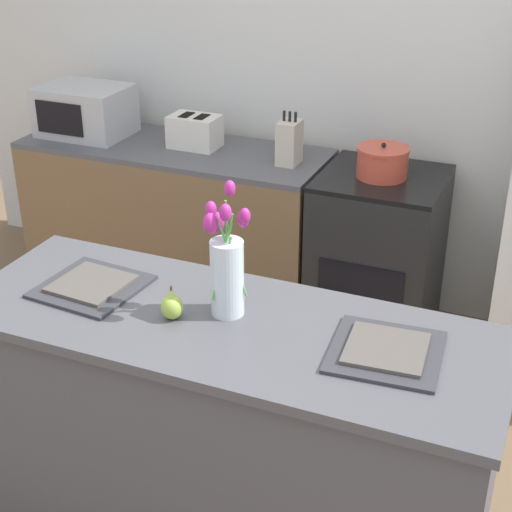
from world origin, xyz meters
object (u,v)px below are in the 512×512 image
(toaster, at_px, (195,131))
(microwave, at_px, (85,111))
(pear_figurine, at_px, (172,306))
(flower_vase, at_px, (227,267))
(cooking_pot, at_px, (382,162))
(plate_setting_right, at_px, (386,351))
(knife_block, at_px, (289,142))
(plate_setting_left, at_px, (92,286))
(stove_range, at_px, (377,257))

(toaster, xyz_separation_m, microwave, (-0.66, -0.04, 0.05))
(microwave, bearing_deg, pear_figurine, -48.89)
(flower_vase, relative_size, cooking_pot, 1.74)
(pear_figurine, distance_m, cooking_pot, 1.65)
(pear_figurine, xyz_separation_m, plate_setting_right, (0.69, 0.07, -0.04))
(cooking_pot, bearing_deg, knife_block, 180.00)
(knife_block, bearing_deg, cooking_pot, -0.00)
(cooking_pot, distance_m, knife_block, 0.48)
(flower_vase, distance_m, plate_setting_right, 0.56)
(microwave, height_order, knife_block, same)
(cooking_pot, height_order, microwave, microwave)
(pear_figurine, bearing_deg, knife_block, 97.65)
(plate_setting_right, xyz_separation_m, cooking_pot, (-0.42, 1.57, 0.02))
(plate_setting_left, relative_size, microwave, 0.73)
(stove_range, xyz_separation_m, flower_vase, (-0.12, -1.55, 0.66))
(stove_range, distance_m, toaster, 1.17)
(plate_setting_right, relative_size, toaster, 1.26)
(plate_setting_right, bearing_deg, cooking_pot, 105.17)
(stove_range, xyz_separation_m, cooking_pot, (-0.01, -0.01, 0.52))
(pear_figurine, height_order, cooking_pot, cooking_pot)
(flower_vase, xyz_separation_m, knife_block, (-0.37, 1.53, -0.10))
(flower_vase, bearing_deg, cooking_pot, 85.78)
(flower_vase, relative_size, microwave, 0.92)
(plate_setting_left, xyz_separation_m, microwave, (-1.08, 1.58, 0.08))
(pear_figurine, distance_m, knife_block, 1.65)
(pear_figurine, relative_size, cooking_pot, 0.47)
(stove_range, relative_size, plate_setting_left, 2.51)
(plate_setting_right, height_order, microwave, microwave)
(plate_setting_right, bearing_deg, knife_block, 120.03)
(plate_setting_left, xyz_separation_m, knife_block, (0.13, 1.57, 0.06))
(toaster, bearing_deg, plate_setting_right, -47.84)
(flower_vase, height_order, cooking_pot, flower_vase)
(microwave, xyz_separation_m, knife_block, (1.22, -0.01, -0.02))
(plate_setting_left, height_order, knife_block, knife_block)
(plate_setting_left, relative_size, cooking_pot, 1.39)
(plate_setting_left, bearing_deg, flower_vase, 3.73)
(plate_setting_right, relative_size, cooking_pot, 1.39)
(plate_setting_left, height_order, plate_setting_right, same)
(toaster, distance_m, cooking_pot, 1.04)
(plate_setting_right, height_order, knife_block, knife_block)
(flower_vase, height_order, pear_figurine, flower_vase)
(cooking_pot, bearing_deg, stove_range, 68.18)
(flower_vase, bearing_deg, plate_setting_right, -3.48)
(stove_range, height_order, plate_setting_right, plate_setting_right)
(pear_figurine, bearing_deg, plate_setting_right, 5.68)
(toaster, height_order, microwave, microwave)
(plate_setting_right, bearing_deg, microwave, 143.37)
(toaster, relative_size, cooking_pot, 1.11)
(plate_setting_left, distance_m, microwave, 1.91)
(toaster, bearing_deg, pear_figurine, -65.24)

